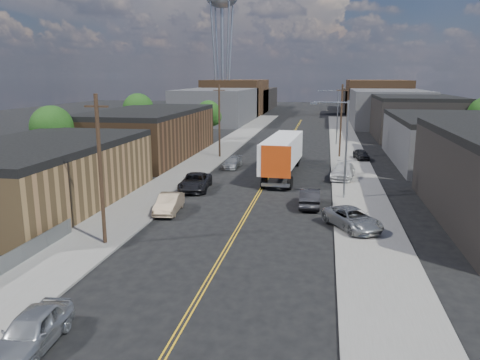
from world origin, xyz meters
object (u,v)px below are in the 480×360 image
at_px(car_left_b, 169,203).
at_px(car_left_c, 195,182).
at_px(semi_truck, 284,152).
at_px(car_right_oncoming, 310,197).
at_px(car_ahead_truck, 289,155).
at_px(car_right_lot_b, 343,171).
at_px(car_left_a, 32,331).
at_px(water_tower, 222,0).
at_px(car_right_lot_c, 361,154).
at_px(car_left_d, 232,163).
at_px(car_right_lot_a, 352,219).

bearing_deg(car_left_b, car_left_c, 84.93).
xyz_separation_m(semi_truck, car_right_oncoming, (3.50, -13.48, -1.75)).
distance_m(semi_truck, car_left_c, 12.39).
bearing_deg(car_left_c, car_ahead_truck, 61.68).
xyz_separation_m(car_right_lot_b, car_ahead_truck, (-6.70, 11.26, -0.24)).
bearing_deg(car_left_a, car_left_b, 87.88).
relative_size(water_tower, car_right_lot_c, 9.34).
bearing_deg(car_left_a, car_right_lot_b, 64.27).
distance_m(water_tower, car_left_d, 79.88).
distance_m(car_left_b, car_right_lot_a, 14.82).
bearing_deg(car_left_a, car_right_lot_a, 47.91).
distance_m(water_tower, semi_truck, 83.12).
xyz_separation_m(water_tower, car_right_oncoming, (27.00, -88.09, -29.84)).
bearing_deg(car_ahead_truck, car_right_oncoming, -73.84).
bearing_deg(car_right_lot_b, semi_truck, 172.37).
distance_m(car_left_a, car_right_oncoming, 26.13).
xyz_separation_m(car_left_a, car_left_b, (-0.85, 20.00, -0.03)).
distance_m(car_right_lot_a, car_ahead_truck, 29.53).
xyz_separation_m(semi_truck, car_left_c, (-7.90, -9.39, -1.75)).
height_order(car_left_c, car_right_lot_a, car_right_lot_a).
relative_size(water_tower, car_right_oncoming, 7.49).
xyz_separation_m(car_left_a, car_left_c, (-0.85, 28.00, 0.01)).
distance_m(semi_truck, car_right_lot_c, 14.46).
xyz_separation_m(car_right_lot_c, car_ahead_truck, (-9.50, -1.41, -0.10)).
distance_m(car_left_d, car_ahead_truck, 9.40).
height_order(car_left_c, car_left_d, car_left_c).
height_order(car_left_c, car_right_lot_b, car_right_lot_b).
bearing_deg(car_right_oncoming, car_left_c, -20.75).
distance_m(car_left_b, car_right_lot_b, 21.28).
height_order(car_right_oncoming, car_ahead_truck, car_right_oncoming).
distance_m(car_right_lot_a, car_right_lot_b, 17.48).
relative_size(car_left_b, car_right_lot_c, 1.20).
height_order(water_tower, car_left_b, water_tower).
distance_m(car_right_oncoming, car_ahead_truck, 23.10).
height_order(car_left_b, car_right_lot_c, car_left_b).
bearing_deg(semi_truck, water_tower, 111.17).
height_order(car_left_d, car_ahead_truck, car_ahead_truck).
bearing_deg(car_left_a, car_left_c, 87.19).
bearing_deg(car_right_lot_c, semi_truck, -141.65).
bearing_deg(car_ahead_truck, car_left_c, -105.41).
bearing_deg(car_right_oncoming, car_right_lot_c, -104.91).
bearing_deg(car_left_c, car_right_lot_c, 43.72).
distance_m(semi_truck, car_left_d, 7.24).
bearing_deg(car_left_d, car_ahead_truck, 50.57).
distance_m(water_tower, car_right_oncoming, 96.85).
relative_size(car_left_b, car_right_lot_a, 0.88).
height_order(car_left_b, car_left_c, car_left_c).
bearing_deg(car_left_c, car_right_lot_a, -39.72).
bearing_deg(car_left_b, car_right_lot_a, -12.82).
distance_m(car_right_lot_b, car_right_lot_c, 12.97).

